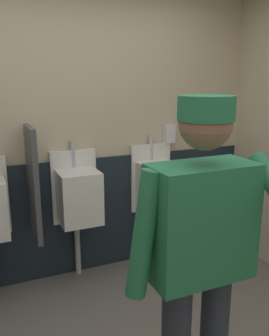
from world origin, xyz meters
name	(u,v)px	position (x,y,z in m)	size (l,w,h in m)	color
wall_back	(71,132)	(0.00, 1.64, 1.29)	(4.06, 0.12, 2.59)	beige
wainscot_band_back	(76,217)	(0.00, 1.56, 0.53)	(3.46, 0.03, 1.06)	#19232D
urinal_middle	(78,196)	(-0.01, 1.42, 0.78)	(0.40, 0.34, 1.24)	white
urinal_right	(156,186)	(0.74, 1.42, 0.78)	(0.40, 0.34, 1.24)	white
privacy_divider_panel	(33,184)	(-0.39, 1.35, 0.95)	(0.04, 0.40, 0.90)	#4C4C51
person	(201,248)	(0.12, -0.22, 1.01)	(0.69, 0.60, 1.69)	#2D3342
soap_dispenser	(169,134)	(0.93, 1.54, 1.24)	(0.10, 0.07, 0.18)	silver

